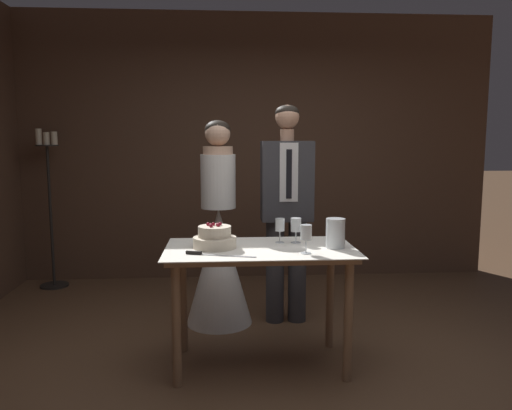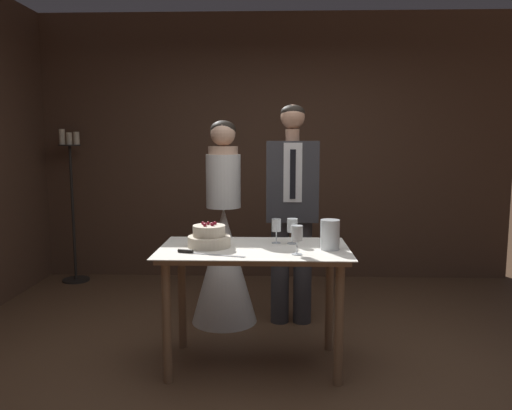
{
  "view_description": "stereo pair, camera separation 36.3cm",
  "coord_description": "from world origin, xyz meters",
  "px_view_note": "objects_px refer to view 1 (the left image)",
  "views": [
    {
      "loc": [
        -0.34,
        -2.99,
        1.51
      ],
      "look_at": [
        -0.1,
        0.6,
        1.03
      ],
      "focal_mm": 35.0,
      "sensor_mm": 36.0,
      "label": 1
    },
    {
      "loc": [
        0.02,
        -3.0,
        1.51
      ],
      "look_at": [
        -0.1,
        0.6,
        1.03
      ],
      "focal_mm": 35.0,
      "sensor_mm": 36.0,
      "label": 2
    }
  ],
  "objects_px": {
    "bride": "(219,251)",
    "tiered_cake": "(215,238)",
    "hurricane_candle": "(335,234)",
    "wine_glass_near": "(306,234)",
    "wine_glass_far": "(280,226)",
    "cake_knife": "(207,254)",
    "wine_glass_middle": "(296,225)",
    "candle_stand": "(50,207)",
    "cake_table": "(260,264)",
    "groom": "(287,205)"
  },
  "relations": [
    {
      "from": "wine_glass_near",
      "to": "wine_glass_middle",
      "type": "xyz_separation_m",
      "value": [
        -0.02,
        0.32,
        -0.0
      ]
    },
    {
      "from": "cake_table",
      "to": "wine_glass_middle",
      "type": "bearing_deg",
      "value": 27.53
    },
    {
      "from": "wine_glass_far",
      "to": "groom",
      "type": "relative_size",
      "value": 0.09
    },
    {
      "from": "wine_glass_near",
      "to": "wine_glass_far",
      "type": "height_order",
      "value": "wine_glass_near"
    },
    {
      "from": "tiered_cake",
      "to": "wine_glass_near",
      "type": "distance_m",
      "value": 0.61
    },
    {
      "from": "tiered_cake",
      "to": "hurricane_candle",
      "type": "bearing_deg",
      "value": -4.16
    },
    {
      "from": "tiered_cake",
      "to": "candle_stand",
      "type": "distance_m",
      "value": 2.56
    },
    {
      "from": "wine_glass_near",
      "to": "hurricane_candle",
      "type": "bearing_deg",
      "value": 34.3
    },
    {
      "from": "tiered_cake",
      "to": "groom",
      "type": "xyz_separation_m",
      "value": [
        0.57,
        0.78,
        0.11
      ]
    },
    {
      "from": "cake_knife",
      "to": "hurricane_candle",
      "type": "bearing_deg",
      "value": 26.27
    },
    {
      "from": "wine_glass_near",
      "to": "hurricane_candle",
      "type": "distance_m",
      "value": 0.27
    },
    {
      "from": "cake_knife",
      "to": "wine_glass_near",
      "type": "bearing_deg",
      "value": 16.14
    },
    {
      "from": "cake_knife",
      "to": "hurricane_candle",
      "type": "height_order",
      "value": "hurricane_candle"
    },
    {
      "from": "cake_knife",
      "to": "wine_glass_middle",
      "type": "distance_m",
      "value": 0.69
    },
    {
      "from": "tiered_cake",
      "to": "cake_knife",
      "type": "relative_size",
      "value": 0.65
    },
    {
      "from": "cake_knife",
      "to": "wine_glass_far",
      "type": "bearing_deg",
      "value": 50.29
    },
    {
      "from": "cake_table",
      "to": "groom",
      "type": "bearing_deg",
      "value": 70.91
    },
    {
      "from": "tiered_cake",
      "to": "cake_knife",
      "type": "distance_m",
      "value": 0.22
    },
    {
      "from": "cake_table",
      "to": "bride",
      "type": "distance_m",
      "value": 0.85
    },
    {
      "from": "wine_glass_middle",
      "to": "wine_glass_near",
      "type": "bearing_deg",
      "value": -87.07
    },
    {
      "from": "wine_glass_far",
      "to": "hurricane_candle",
      "type": "bearing_deg",
      "value": -27.91
    },
    {
      "from": "wine_glass_far",
      "to": "candle_stand",
      "type": "height_order",
      "value": "candle_stand"
    },
    {
      "from": "hurricane_candle",
      "to": "candle_stand",
      "type": "height_order",
      "value": "candle_stand"
    },
    {
      "from": "cake_knife",
      "to": "hurricane_candle",
      "type": "relative_size",
      "value": 2.24
    },
    {
      "from": "groom",
      "to": "candle_stand",
      "type": "height_order",
      "value": "groom"
    },
    {
      "from": "bride",
      "to": "tiered_cake",
      "type": "bearing_deg",
      "value": -91.47
    },
    {
      "from": "wine_glass_far",
      "to": "wine_glass_near",
      "type": "bearing_deg",
      "value": -69.34
    },
    {
      "from": "tiered_cake",
      "to": "wine_glass_middle",
      "type": "height_order",
      "value": "wine_glass_middle"
    },
    {
      "from": "cake_knife",
      "to": "wine_glass_far",
      "type": "xyz_separation_m",
      "value": [
        0.49,
        0.33,
        0.11
      ]
    },
    {
      "from": "cake_table",
      "to": "groom",
      "type": "height_order",
      "value": "groom"
    },
    {
      "from": "cake_knife",
      "to": "candle_stand",
      "type": "height_order",
      "value": "candle_stand"
    },
    {
      "from": "hurricane_candle",
      "to": "bride",
      "type": "xyz_separation_m",
      "value": [
        -0.77,
        0.84,
        -0.29
      ]
    },
    {
      "from": "groom",
      "to": "wine_glass_near",
      "type": "bearing_deg",
      "value": -90.33
    },
    {
      "from": "tiered_cake",
      "to": "cake_knife",
      "type": "xyz_separation_m",
      "value": [
        -0.04,
        -0.21,
        -0.06
      ]
    },
    {
      "from": "wine_glass_far",
      "to": "hurricane_candle",
      "type": "height_order",
      "value": "hurricane_candle"
    },
    {
      "from": "cake_table",
      "to": "wine_glass_near",
      "type": "distance_m",
      "value": 0.4
    },
    {
      "from": "wine_glass_near",
      "to": "candle_stand",
      "type": "bearing_deg",
      "value": 136.76
    },
    {
      "from": "tiered_cake",
      "to": "hurricane_candle",
      "type": "relative_size",
      "value": 1.46
    },
    {
      "from": "cake_table",
      "to": "wine_glass_far",
      "type": "height_order",
      "value": "wine_glass_far"
    },
    {
      "from": "wine_glass_middle",
      "to": "bride",
      "type": "bearing_deg",
      "value": 128.53
    },
    {
      "from": "cake_table",
      "to": "hurricane_candle",
      "type": "relative_size",
      "value": 6.41
    },
    {
      "from": "wine_glass_middle",
      "to": "bride",
      "type": "distance_m",
      "value": 0.91
    },
    {
      "from": "wine_glass_far",
      "to": "cake_table",
      "type": "bearing_deg",
      "value": -135.1
    },
    {
      "from": "cake_table",
      "to": "wine_glass_near",
      "type": "height_order",
      "value": "wine_glass_near"
    },
    {
      "from": "wine_glass_middle",
      "to": "candle_stand",
      "type": "xyz_separation_m",
      "value": [
        -2.24,
        1.81,
        -0.1
      ]
    },
    {
      "from": "candle_stand",
      "to": "wine_glass_far",
      "type": "bearing_deg",
      "value": -40.04
    },
    {
      "from": "hurricane_candle",
      "to": "groom",
      "type": "height_order",
      "value": "groom"
    },
    {
      "from": "wine_glass_far",
      "to": "bride",
      "type": "bearing_deg",
      "value": 122.89
    },
    {
      "from": "candle_stand",
      "to": "cake_knife",
      "type": "bearing_deg",
      "value": -52.24
    },
    {
      "from": "cake_knife",
      "to": "wine_glass_far",
      "type": "height_order",
      "value": "wine_glass_far"
    }
  ]
}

